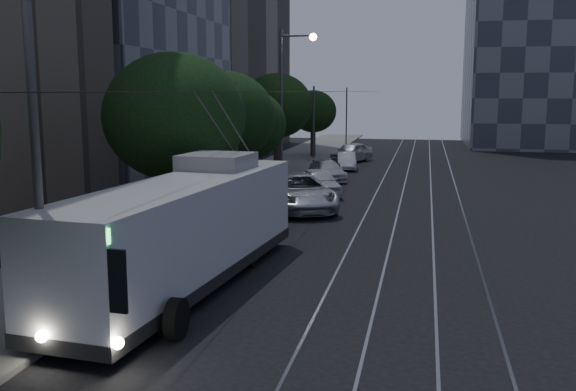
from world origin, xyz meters
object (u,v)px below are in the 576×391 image
(pickup_silver, at_px, (299,192))
(streetlamp_far, at_px, (288,91))
(car_white_a, at_px, (320,182))
(car_white_b, at_px, (327,171))
(trolleybus, at_px, (188,230))
(car_white_c, at_px, (346,161))
(streetlamp_near, at_px, (48,54))
(car_white_d, at_px, (351,152))

(pickup_silver, height_order, streetlamp_far, streetlamp_far)
(car_white_a, distance_m, car_white_b, 5.96)
(trolleybus, relative_size, pickup_silver, 1.97)
(car_white_a, height_order, streetlamp_far, streetlamp_far)
(car_white_c, height_order, streetlamp_far, streetlamp_far)
(car_white_c, distance_m, streetlamp_far, 9.59)
(car_white_b, relative_size, car_white_c, 1.18)
(pickup_silver, xyz_separation_m, streetlamp_far, (-2.42, 8.73, 4.76))
(streetlamp_near, bearing_deg, trolleybus, 78.03)
(trolleybus, distance_m, car_white_c, 29.17)
(car_white_b, height_order, streetlamp_near, streetlamp_near)
(pickup_silver, bearing_deg, car_white_b, 68.14)
(car_white_b, distance_m, streetlamp_far, 5.71)
(car_white_b, xyz_separation_m, streetlamp_far, (-2.21, -1.70, 4.99))
(car_white_a, bearing_deg, pickup_silver, -116.45)
(streetlamp_far, bearing_deg, car_white_c, 70.75)
(streetlamp_near, bearing_deg, car_white_d, 87.27)
(car_white_d, bearing_deg, car_white_b, -68.86)
(car_white_b, xyz_separation_m, car_white_d, (0.28, 11.08, 0.16))
(car_white_c, height_order, car_white_d, car_white_d)
(car_white_a, relative_size, car_white_c, 1.17)
(car_white_b, bearing_deg, car_white_d, 65.25)
(pickup_silver, distance_m, car_white_b, 10.43)
(pickup_silver, relative_size, car_white_a, 1.44)
(streetlamp_far, bearing_deg, streetlamp_near, -88.65)
(trolleybus, distance_m, car_white_a, 17.23)
(car_white_c, xyz_separation_m, car_white_d, (-0.22, 5.06, 0.18))
(car_white_a, xyz_separation_m, car_white_b, (-0.49, 5.94, -0.10))
(car_white_a, distance_m, car_white_c, 11.97)
(car_white_d, xyz_separation_m, streetlamp_far, (-2.48, -12.78, 4.83))
(car_white_b, xyz_separation_m, streetlamp_near, (-1.59, -28.01, 5.74))
(car_white_b, height_order, streetlamp_far, streetlamp_far)
(streetlamp_near, bearing_deg, car_white_b, 86.76)
(pickup_silver, xyz_separation_m, car_white_d, (0.06, 21.50, -0.07))
(pickup_silver, relative_size, streetlamp_far, 0.67)
(car_white_b, bearing_deg, pickup_silver, -112.13)
(trolleybus, relative_size, streetlamp_near, 1.15)
(car_white_b, bearing_deg, streetlamp_far, -165.75)
(pickup_silver, xyz_separation_m, car_white_c, (0.27, 16.45, -0.25))
(trolleybus, distance_m, streetlamp_far, 21.84)
(car_white_d, distance_m, streetlamp_far, 13.88)
(trolleybus, xyz_separation_m, car_white_a, (1.04, 17.17, -0.93))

